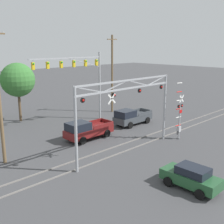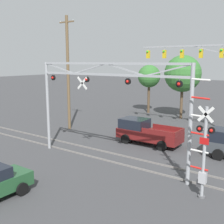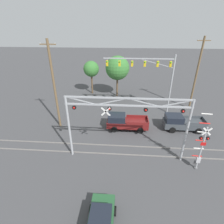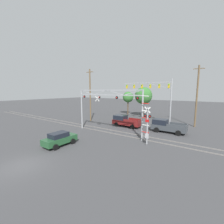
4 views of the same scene
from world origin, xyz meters
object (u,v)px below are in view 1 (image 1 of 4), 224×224
Objects in this scene: sedan_waiting at (191,177)px; crossing_gantry at (127,102)px; traffic_signal_span at (83,73)px; utility_pole_right at (112,73)px; background_tree_far_left_verge at (18,80)px; pickup_truck_lead at (87,130)px; pickup_truck_following at (131,117)px; crossing_signal_mast at (179,118)px.

crossing_gantry is at bearing 77.96° from sedan_waiting.
utility_pole_right is (6.52, 1.72, -0.55)m from traffic_signal_span.
background_tree_far_left_verge reaches higher than crossing_gantry.
pickup_truck_lead is 1.03× the size of pickup_truck_following.
traffic_signal_span is 1.87× the size of pickup_truck_lead.
utility_pole_right is (10.37, 6.89, 4.57)m from pickup_truck_lead.
sedan_waiting is (-8.22, -6.26, -1.46)m from crossing_signal_mast.
pickup_truck_following is 0.70× the size of background_tree_far_left_verge.
crossing_signal_mast is at bearing -93.87° from pickup_truck_following.
traffic_signal_span is at bearing 73.59° from sedan_waiting.
utility_pole_right is at bearing 33.60° from pickup_truck_lead.
crossing_gantry reaches higher than crossing_signal_mast.
crossing_gantry is 1.05× the size of utility_pole_right.
pickup_truck_lead is at bearing 83.53° from sedan_waiting.
background_tree_far_left_verge reaches higher than crossing_signal_mast.
pickup_truck_lead is at bearing -126.64° from traffic_signal_span.
traffic_signal_span reaches higher than sedan_waiting.
crossing_gantry reaches higher than sedan_waiting.
crossing_signal_mast is 9.52m from pickup_truck_lead.
pickup_truck_following is at bearing 86.13° from crossing_signal_mast.
crossing_signal_mast is at bearing 37.28° from sedan_waiting.
traffic_signal_span is 19.50m from sedan_waiting.
background_tree_far_left_verge is at bearing 159.43° from utility_pole_right.
background_tree_far_left_verge is at bearing 95.62° from crossing_gantry.
pickup_truck_following is 0.47× the size of utility_pole_right.
pickup_truck_following is at bearing -115.68° from utility_pole_right.
crossing_gantry is at bearing -84.38° from background_tree_far_left_verge.
crossing_gantry is 16.10m from utility_pole_right.
crossing_gantry is 2.16× the size of pickup_truck_lead.
pickup_truck_lead is 13.27m from utility_pole_right.
sedan_waiting is at bearing -89.79° from background_tree_far_left_verge.
pickup_truck_following is 1.29× the size of sedan_waiting.
utility_pole_right is at bearing 64.32° from pickup_truck_following.
crossing_gantry is 6.60m from pickup_truck_lead.
pickup_truck_lead is 12.23m from background_tree_far_left_verge.
crossing_signal_mast is 14.32m from utility_pole_right.
background_tree_far_left_verge is (-5.39, 6.19, -0.87)m from traffic_signal_span.
sedan_waiting is at bearing -142.72° from crossing_signal_mast.
pickup_truck_lead is (-3.85, -5.18, -5.12)m from traffic_signal_span.
crossing_gantry is 1.54× the size of background_tree_far_left_verge.
sedan_waiting is 23.48m from utility_pole_right.
sedan_waiting is 0.37× the size of utility_pole_right.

